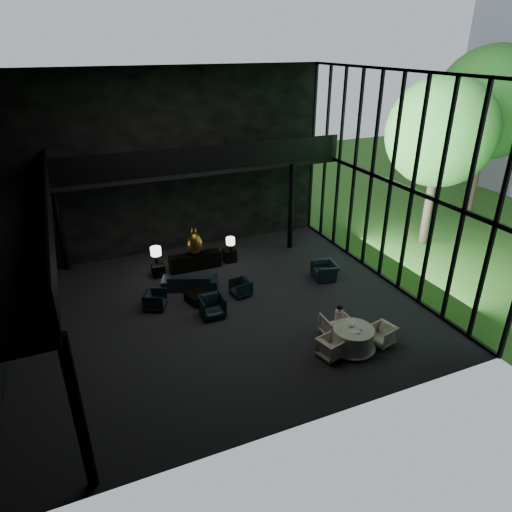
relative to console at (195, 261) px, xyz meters
name	(u,v)px	position (x,y,z in m)	size (l,w,h in m)	color
floor	(222,310)	(-0.05, -3.57, -0.35)	(14.00, 12.00, 0.02)	black
ceiling	(213,74)	(-0.05, -3.57, 7.65)	(14.00, 12.00, 0.02)	black
wall_back	(173,164)	(-0.05, 2.43, 3.65)	(14.00, 0.04, 8.00)	black
wall_front	(308,289)	(-0.05, -9.57, 3.65)	(14.00, 0.04, 8.00)	black
curtain_wall	(391,182)	(6.90, -3.57, 3.65)	(0.20, 12.00, 8.00)	black
mezzanine_left	(15,233)	(-6.05, -3.57, 3.65)	(2.00, 12.00, 0.25)	black
mezzanine_back	(202,167)	(0.95, 1.43, 3.65)	(12.00, 2.00, 0.25)	black
railing_left	(49,208)	(-5.05, -3.57, 4.25)	(0.06, 12.00, 1.00)	black
railing_back	(209,158)	(0.95, 0.43, 4.25)	(12.00, 0.06, 1.00)	black
column_sw	(79,416)	(-5.05, -9.27, 1.65)	(0.24, 0.24, 4.00)	black
column_nw	(59,226)	(-5.05, 2.13, 1.65)	(0.24, 0.24, 4.00)	black
column_ne	(291,207)	(4.75, 0.43, 1.65)	(0.24, 0.24, 4.00)	black
tree_near	(441,132)	(10.95, -1.57, 4.88)	(4.80, 4.80, 7.65)	#382D23
tree_far	(491,103)	(15.95, 0.43, 5.64)	(5.60, 5.60, 8.80)	#382D23
console	(195,261)	(0.00, 0.00, 0.00)	(2.21, 0.50, 0.70)	black
bronze_urn	(194,243)	(0.00, -0.07, 0.87)	(0.65, 0.65, 1.22)	#A46C1E
side_table_left	(158,270)	(-1.60, -0.04, -0.09)	(0.48, 0.48, 0.53)	black
table_lamp_left	(156,252)	(-1.60, 0.09, 0.70)	(0.43, 0.43, 0.72)	black
side_table_right	(229,255)	(1.60, 0.13, -0.07)	(0.51, 0.51, 0.56)	black
table_lamp_right	(230,242)	(1.60, -0.05, 0.67)	(0.38, 0.38, 0.63)	black
sofa	(190,278)	(-0.66, -1.51, 0.09)	(2.25, 0.66, 0.88)	black
lounge_armchair_west	(155,300)	(-2.24, -2.52, 0.02)	(0.72, 0.67, 0.74)	black
lounge_armchair_east	(240,288)	(0.95, -2.86, -0.02)	(0.64, 0.60, 0.66)	black
lounge_armchair_south	(212,305)	(-0.50, -3.82, 0.11)	(0.90, 0.84, 0.92)	black
window_armchair	(325,269)	(4.64, -2.92, 0.08)	(0.98, 0.64, 0.85)	black
coffee_table	(199,297)	(-0.65, -2.66, -0.17)	(0.81, 0.81, 0.36)	black
dining_table	(353,340)	(2.99, -7.37, -0.02)	(1.47, 1.47, 0.75)	white
dining_chair_north	(335,324)	(2.86, -6.54, 0.11)	(0.90, 0.84, 0.92)	silver
dining_chair_east	(382,334)	(4.02, -7.51, -0.01)	(0.66, 0.61, 0.67)	silver
dining_chair_west	(331,347)	(2.13, -7.44, -0.01)	(0.66, 0.62, 0.68)	silver
child	(339,313)	(3.05, -6.44, 0.40)	(0.28, 0.28, 0.61)	#D3A7B0
plate_a	(353,332)	(2.87, -7.51, 0.41)	(0.23, 0.23, 0.01)	white
plate_b	(354,323)	(3.17, -7.09, 0.41)	(0.21, 0.21, 0.01)	white
saucer	(362,328)	(3.25, -7.44, 0.40)	(0.15, 0.15, 0.01)	white
coffee_cup	(361,329)	(3.16, -7.52, 0.44)	(0.09, 0.09, 0.06)	white
cereal_bowl	(352,325)	(2.98, -7.24, 0.44)	(0.16, 0.16, 0.08)	white
cream_pot	(359,333)	(2.96, -7.66, 0.43)	(0.06, 0.06, 0.06)	#99999E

